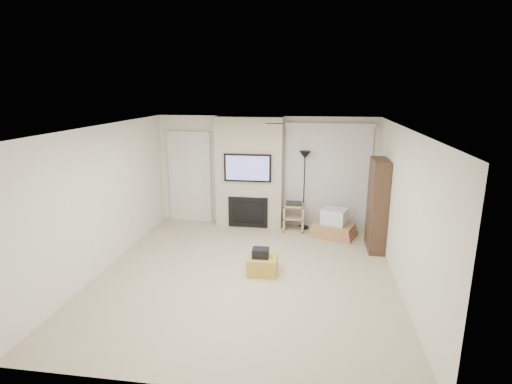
# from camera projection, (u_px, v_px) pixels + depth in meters

# --- Properties ---
(floor) EXTENTS (5.00, 5.50, 0.00)m
(floor) POSITION_uv_depth(u_px,v_px,m) (246.00, 274.00, 6.86)
(floor) COLOR #BAAD8C
(floor) RESTS_ON ground
(ceiling) EXTENTS (5.00, 5.50, 0.00)m
(ceiling) POSITION_uv_depth(u_px,v_px,m) (245.00, 128.00, 6.24)
(ceiling) COLOR white
(ceiling) RESTS_ON wall_back
(wall_back) EXTENTS (5.00, 0.00, 2.50)m
(wall_back) POSITION_uv_depth(u_px,v_px,m) (266.00, 171.00, 9.18)
(wall_back) COLOR silver
(wall_back) RESTS_ON ground
(wall_front) EXTENTS (5.00, 0.00, 2.50)m
(wall_front) POSITION_uv_depth(u_px,v_px,m) (198.00, 282.00, 3.92)
(wall_front) COLOR silver
(wall_front) RESTS_ON ground
(wall_left) EXTENTS (0.00, 5.50, 2.50)m
(wall_left) POSITION_uv_depth(u_px,v_px,m) (103.00, 198.00, 6.90)
(wall_left) COLOR silver
(wall_left) RESTS_ON ground
(wall_right) EXTENTS (0.00, 5.50, 2.50)m
(wall_right) POSITION_uv_depth(u_px,v_px,m) (404.00, 211.00, 6.20)
(wall_right) COLOR silver
(wall_right) RESTS_ON ground
(hvac_vent) EXTENTS (0.35, 0.18, 0.01)m
(hvac_vent) POSITION_uv_depth(u_px,v_px,m) (275.00, 124.00, 6.95)
(hvac_vent) COLOR silver
(hvac_vent) RESTS_ON ceiling
(ottoman) EXTENTS (0.51, 0.51, 0.30)m
(ottoman) POSITION_uv_depth(u_px,v_px,m) (263.00, 264.00, 6.88)
(ottoman) COLOR #B89133
(ottoman) RESTS_ON floor
(black_bag) EXTENTS (0.29, 0.23, 0.16)m
(black_bag) POSITION_uv_depth(u_px,v_px,m) (261.00, 253.00, 6.79)
(black_bag) COLOR black
(black_bag) RESTS_ON ottoman
(fireplace_wall) EXTENTS (1.50, 0.47, 2.50)m
(fireplace_wall) POSITION_uv_depth(u_px,v_px,m) (249.00, 173.00, 9.04)
(fireplace_wall) COLOR #C2B59C
(fireplace_wall) RESTS_ON floor
(entry_door) EXTENTS (1.02, 0.11, 2.14)m
(entry_door) POSITION_uv_depth(u_px,v_px,m) (190.00, 177.00, 9.45)
(entry_door) COLOR silver
(entry_door) RESTS_ON floor
(vertical_blinds) EXTENTS (1.98, 0.10, 2.37)m
(vertical_blinds) POSITION_uv_depth(u_px,v_px,m) (327.00, 172.00, 8.93)
(vertical_blinds) COLOR silver
(vertical_blinds) RESTS_ON floor
(floor_lamp) EXTENTS (0.26, 0.26, 1.77)m
(floor_lamp) POSITION_uv_depth(u_px,v_px,m) (305.00, 168.00, 8.78)
(floor_lamp) COLOR black
(floor_lamp) RESTS_ON floor
(av_stand) EXTENTS (0.45, 0.38, 0.66)m
(av_stand) POSITION_uv_depth(u_px,v_px,m) (294.00, 216.00, 8.90)
(av_stand) COLOR tan
(av_stand) RESTS_ON floor
(box_stack) EXTENTS (1.07, 0.94, 0.60)m
(box_stack) POSITION_uv_depth(u_px,v_px,m) (334.00, 226.00, 8.60)
(box_stack) COLOR #B37C52
(box_stack) RESTS_ON floor
(bookshelf) EXTENTS (0.30, 0.80, 1.80)m
(bookshelf) POSITION_uv_depth(u_px,v_px,m) (377.00, 205.00, 7.74)
(bookshelf) COLOR #382419
(bookshelf) RESTS_ON floor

